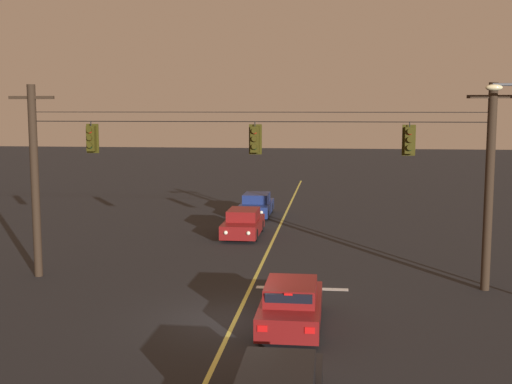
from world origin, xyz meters
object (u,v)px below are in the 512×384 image
Objects in this scene: car_waiting_near_lane at (291,305)px; car_oncoming_lead at (243,224)px; traffic_light_leftmost at (91,139)px; traffic_light_left_inner at (255,139)px; car_oncoming_trailing at (256,205)px; traffic_light_centre at (409,140)px.

car_waiting_near_lane is 14.53m from car_oncoming_lead.
traffic_light_leftmost reaches higher than car_waiting_near_lane.
car_waiting_near_lane is at bearing -31.34° from traffic_light_leftmost.
car_oncoming_trailing is at bearing 96.56° from traffic_light_left_inner.
traffic_light_left_inner is at bearing 0.00° from traffic_light_leftmost.
traffic_light_left_inner reaches higher than car_waiting_near_lane.
traffic_light_left_inner is 16.56m from car_oncoming_trailing.
traffic_light_left_inner and traffic_light_centre have the same top height.
traffic_light_leftmost is at bearing 180.00° from traffic_light_left_inner.
traffic_light_left_inner is 7.05m from car_waiting_near_lane.
car_oncoming_lead is at bearing 63.71° from traffic_light_leftmost.
car_oncoming_lead is 1.00× the size of car_oncoming_trailing.
car_waiting_near_lane and car_oncoming_lead have the same top height.
traffic_light_left_inner is at bearing -79.40° from car_oncoming_lead.
traffic_light_leftmost is 0.28× the size of car_waiting_near_lane.
car_oncoming_trailing is (-3.51, 20.61, -0.00)m from car_waiting_near_lane.
car_waiting_near_lane is at bearing -128.79° from traffic_light_centre.
traffic_light_centre is (5.61, 0.00, 0.00)m from traffic_light_left_inner.
traffic_light_left_inner is 0.28× the size of car_oncoming_trailing.
car_oncoming_lead is (4.57, 9.25, -4.81)m from traffic_light_leftmost.
traffic_light_leftmost is 0.28× the size of car_oncoming_lead.
traffic_light_leftmost and traffic_light_left_inner have the same top height.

